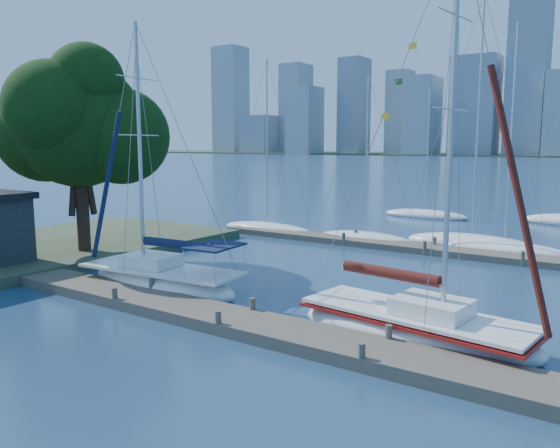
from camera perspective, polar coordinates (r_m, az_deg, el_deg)
The scene contains 12 objects.
ground at distance 18.46m, azimuth -4.60°, elevation -10.74°, with size 700.00×700.00×0.00m, color navy.
near_dock at distance 18.40m, azimuth -4.60°, elevation -10.15°, with size 26.00×2.00×0.40m, color brown.
far_dock at distance 31.43m, azimuth 17.08°, elevation -2.76°, with size 30.00×1.80×0.36m, color brown.
shore at distance 33.04m, azimuth -24.72°, elevation -2.51°, with size 12.00×22.00×0.50m, color #38472D.
tree at distance 30.01m, azimuth -20.35°, elevation 10.10°, with size 8.59×7.81×10.91m.
sailboat_navy at distance 23.37m, azimuth -12.38°, elevation -4.51°, with size 7.99×3.27×11.43m.
sailboat_maroon at distance 17.51m, azimuth 13.99°, elevation -8.50°, with size 7.93×3.42×12.53m.
bg_boat_0 at distance 38.03m, azimuth -1.33°, elevation -0.45°, with size 7.29×2.14×12.00m.
bg_boat_1 at distance 34.52m, azimuth 8.85°, elevation -1.46°, with size 6.50×3.15×10.40m.
bg_boat_2 at distance 33.97m, azimuth 19.41°, elevation -1.87°, with size 7.95×2.95×14.71m.
bg_boat_3 at distance 32.73m, azimuth 22.40°, elevation -2.46°, with size 7.17×2.92×12.71m.
bg_boat_6 at distance 46.93m, azimuth 14.95°, elevation 0.94°, with size 7.25×2.98×11.01m.
Camera 1 is at (11.01, -13.55, 6.02)m, focal length 35.00 mm.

